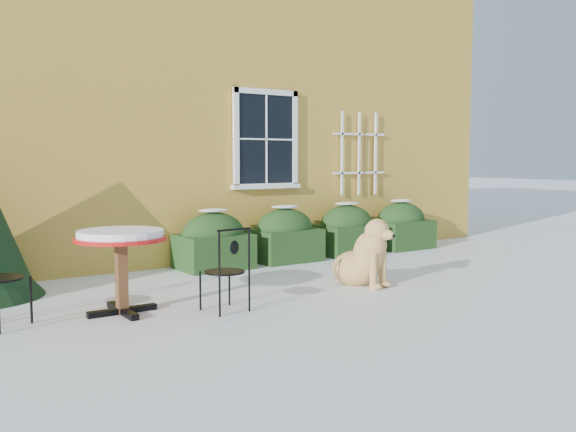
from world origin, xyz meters
TOP-DOWN VIEW (x-y plane):
  - ground at (0.00, 0.00)m, footprint 80.00×80.00m
  - house at (0.00, 7.00)m, footprint 12.40×8.40m
  - hedge_row at (1.65, 2.55)m, footprint 4.95×0.80m
  - bistro_table at (-2.44, 0.59)m, footprint 0.98×0.98m
  - patio_chair_near at (-1.46, 0.05)m, footprint 0.45×0.44m
  - dog at (0.72, 0.28)m, footprint 0.70×1.03m

SIDE VIEW (x-z plane):
  - ground at x=0.00m, z-range 0.00..0.00m
  - dog at x=0.72m, z-range -0.09..0.83m
  - hedge_row at x=1.65m, z-range -0.05..0.86m
  - patio_chair_near at x=-1.46m, z-range 0.00..0.92m
  - bistro_table at x=-2.44m, z-range 0.30..1.21m
  - house at x=0.00m, z-range 0.02..6.42m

